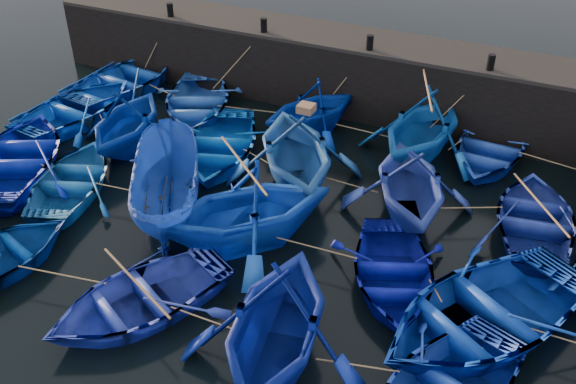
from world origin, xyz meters
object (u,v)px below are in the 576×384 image
at_px(wooden_crate, 306,108).
at_px(boat_13, 18,157).
at_px(boat_8, 219,145).
at_px(boat_0, 126,79).

bearing_deg(wooden_crate, boat_13, -160.28).
xyz_separation_m(boat_8, wooden_crate, (3.20, -0.43, 2.17)).
height_order(boat_0, boat_13, boat_13).
relative_size(boat_8, wooden_crate, 10.78).
bearing_deg(boat_13, wooden_crate, 172.90).
height_order(boat_0, boat_8, boat_0).
height_order(boat_8, wooden_crate, wooden_crate).
relative_size(boat_0, wooden_crate, 12.06).
height_order(boat_8, boat_13, boat_13).
bearing_deg(boat_13, boat_8, -173.22).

